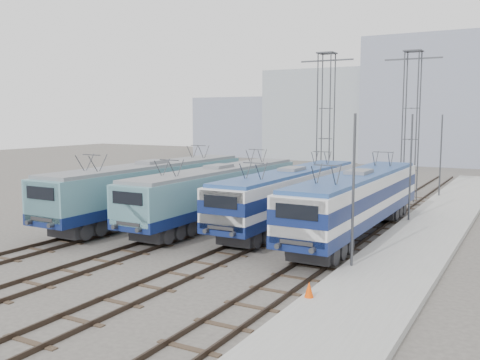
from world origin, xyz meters
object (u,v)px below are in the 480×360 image
at_px(safety_cone, 309,289).
at_px(locomotive_center_right, 291,192).
at_px(locomotive_far_left, 151,186).
at_px(catenary_tower_west, 326,119).
at_px(mast_mid, 410,170).
at_px(locomotive_center_left, 217,190).
at_px(catenary_tower_east, 411,119).
at_px(mast_rear, 441,157).
at_px(locomotive_far_right, 357,198).
at_px(mast_front, 353,194).

bearing_deg(safety_cone, locomotive_center_right, 116.49).
distance_m(locomotive_center_right, safety_cone, 14.10).
relative_size(locomotive_far_left, catenary_tower_west, 1.53).
distance_m(mast_mid, safety_cone, 17.05).
xyz_separation_m(locomotive_far_left, locomotive_center_left, (4.50, 1.09, -0.10)).
bearing_deg(catenary_tower_east, locomotive_far_left, -128.35).
bearing_deg(safety_cone, mast_rear, 89.80).
relative_size(locomotive_far_left, locomotive_far_right, 1.03).
height_order(catenary_tower_west, safety_cone, catenary_tower_west).
distance_m(locomotive_far_left, locomotive_far_right, 13.59).
bearing_deg(locomotive_far_left, catenary_tower_east, 51.65).
bearing_deg(mast_front, locomotive_center_left, 149.70).
bearing_deg(locomotive_far_left, mast_front, -18.89).
relative_size(catenary_tower_east, safety_cone, 20.39).
relative_size(catenary_tower_west, safety_cone, 20.39).
bearing_deg(locomotive_far_left, locomotive_far_right, 6.75).
xyz_separation_m(locomotive_far_right, mast_mid, (1.85, 5.15, 1.22)).
bearing_deg(locomotive_far_right, locomotive_far_left, -173.25).
distance_m(locomotive_far_right, mast_front, 7.20).
xyz_separation_m(mast_mid, safety_cone, (-0.10, -16.80, -2.91)).
height_order(locomotive_center_right, mast_mid, mast_mid).
distance_m(locomotive_center_left, catenary_tower_east, 18.48).
distance_m(locomotive_center_left, mast_rear, 20.77).
bearing_deg(mast_front, catenary_tower_east, 95.45).
distance_m(locomotive_center_right, mast_front, 10.10).
bearing_deg(mast_mid, catenary_tower_east, 101.86).
relative_size(locomotive_far_right, mast_mid, 2.55).
relative_size(locomotive_center_right, catenary_tower_east, 1.43).
bearing_deg(mast_front, mast_mid, 90.00).
bearing_deg(mast_rear, catenary_tower_west, -155.06).
xyz_separation_m(mast_front, mast_mid, (0.00, 12.00, 0.00)).
xyz_separation_m(locomotive_far_left, catenary_tower_east, (13.25, 16.75, 4.35)).
distance_m(locomotive_far_right, mast_mid, 5.60).
height_order(locomotive_far_left, mast_rear, mast_rear).
height_order(catenary_tower_west, mast_front, catenary_tower_west).
height_order(locomotive_center_right, safety_cone, locomotive_center_right).
bearing_deg(catenary_tower_west, mast_rear, 24.94).
bearing_deg(locomotive_center_right, locomotive_far_right, -11.19).
bearing_deg(catenary_tower_west, catenary_tower_east, 17.10).
relative_size(locomotive_far_left, mast_mid, 2.63).
height_order(locomotive_center_right, locomotive_far_right, locomotive_far_right).
bearing_deg(locomotive_center_right, locomotive_center_left, -162.68).
relative_size(mast_front, mast_mid, 1.00).
relative_size(locomotive_center_left, locomotive_center_right, 1.02).
xyz_separation_m(locomotive_center_right, locomotive_far_right, (4.50, -0.89, 0.08)).
relative_size(catenary_tower_east, mast_rear, 1.71).
height_order(locomotive_far_right, mast_front, mast_front).
height_order(mast_mid, mast_rear, same).
distance_m(locomotive_center_right, locomotive_far_right, 4.59).
xyz_separation_m(mast_front, safety_cone, (-0.10, -4.80, -2.91)).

